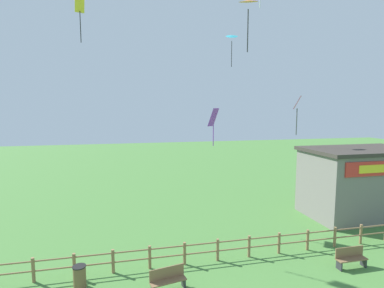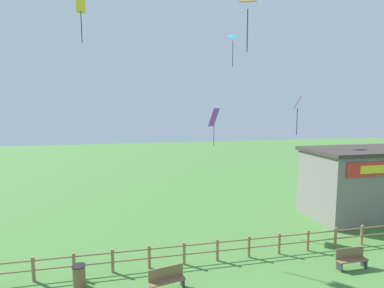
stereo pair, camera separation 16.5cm
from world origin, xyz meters
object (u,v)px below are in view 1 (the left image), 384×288
kite_cyan_delta (232,37)px  kite_orange_delta (248,4)px  kite_yellow_diamond (80,13)px  park_bench_by_building (351,257)px  park_bench_near_fence (168,279)px  kite_pink_diamond (297,108)px  seaside_building (360,182)px  trash_bin (80,277)px  kite_purple_streamer (213,120)px

kite_cyan_delta → kite_orange_delta: (-3.02, -10.12, -1.07)m
kite_orange_delta → kite_yellow_diamond: bearing=136.1°
kite_yellow_diamond → park_bench_by_building: bearing=-34.4°
park_bench_near_fence → kite_pink_diamond: (7.11, 2.46, 6.93)m
seaside_building → kite_yellow_diamond: size_ratio=3.01×
trash_bin → kite_purple_streamer: size_ratio=0.40×
kite_purple_streamer → kite_pink_diamond: kite_pink_diamond is taller
seaside_building → kite_cyan_delta: bearing=144.1°
trash_bin → kite_yellow_diamond: 14.68m
trash_bin → kite_yellow_diamond: kite_yellow_diamond is taller
park_bench_near_fence → trash_bin: size_ratio=1.64×
trash_bin → seaside_building: bearing=14.9°
kite_cyan_delta → trash_bin: bearing=-135.2°
kite_purple_streamer → kite_orange_delta: kite_orange_delta is taller
seaside_building → kite_purple_streamer: 11.25m
trash_bin → kite_purple_streamer: kite_purple_streamer is taller
kite_cyan_delta → kite_purple_streamer: bearing=-122.0°
park_bench_by_building → kite_purple_streamer: 10.33m
seaside_building → trash_bin: 18.51m
seaside_building → kite_cyan_delta: kite_cyan_delta is taller
kite_pink_diamond → kite_orange_delta: (-3.40, -1.40, 4.40)m
park_bench_by_building → kite_pink_diamond: size_ratio=0.74×
kite_cyan_delta → kite_orange_delta: size_ratio=1.15×
park_bench_near_fence → kite_yellow_diamond: bearing=115.2°
park_bench_near_fence → kite_purple_streamer: bearing=59.5°
park_bench_near_fence → kite_pink_diamond: 10.23m
kite_yellow_diamond → park_bench_near_fence: bearing=-64.8°
park_bench_near_fence → kite_cyan_delta: bearing=58.9°
park_bench_by_building → kite_orange_delta: size_ratio=0.66×
trash_bin → kite_pink_diamond: bearing=7.8°
kite_purple_streamer → kite_cyan_delta: 8.15m
park_bench_by_building → kite_purple_streamer: kite_purple_streamer is taller
kite_yellow_diamond → kite_orange_delta: (7.70, -7.40, -1.29)m
park_bench_by_building → kite_cyan_delta: kite_cyan_delta is taller
park_bench_by_building → kite_orange_delta: 12.38m
kite_purple_streamer → park_bench_near_fence: bearing=-120.5°
trash_bin → kite_cyan_delta: kite_cyan_delta is taller
kite_pink_diamond → kite_yellow_diamond: bearing=151.6°
kite_cyan_delta → park_bench_by_building: bearing=-80.8°
kite_orange_delta → park_bench_near_fence: bearing=-164.1°
kite_pink_diamond → kite_yellow_diamond: 13.84m
kite_pink_diamond → kite_orange_delta: size_ratio=0.90×
seaside_building → park_bench_near_fence: size_ratio=4.93×
kite_pink_diamond → kite_cyan_delta: 10.30m
seaside_building → kite_yellow_diamond: (-18.25, 2.74, 10.74)m
kite_yellow_diamond → kite_purple_streamer: bearing=-12.7°
kite_cyan_delta → kite_yellow_diamond: bearing=-165.8°
park_bench_near_fence → kite_orange_delta: (3.72, 1.06, 11.33)m
kite_purple_streamer → kite_orange_delta: (-0.21, -5.62, 5.12)m
park_bench_near_fence → kite_purple_streamer: 9.93m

